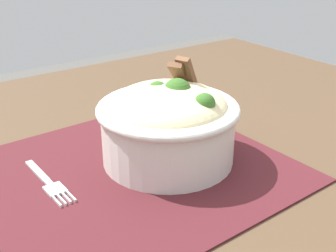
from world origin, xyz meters
name	(u,v)px	position (x,y,z in m)	size (l,w,h in m)	color
table	(111,212)	(0.00, 0.00, 0.71)	(1.31, 0.89, 0.78)	#4C3826
placemat	(133,171)	(-0.02, 0.02, 0.78)	(0.38, 0.35, 0.00)	#47191E
bowl	(168,121)	(-0.08, 0.03, 0.84)	(0.22, 0.22, 0.14)	silver
fork	(49,183)	(0.08, -0.01, 0.78)	(0.02, 0.12, 0.00)	#BABABA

